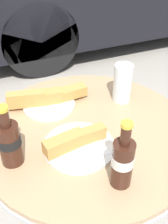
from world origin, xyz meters
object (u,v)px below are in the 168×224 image
Objects in this scene: cola_bottle_right at (9,142)px; cola_bottle_left at (123,161)px; bistro_table at (88,155)px; lunch_plate_far at (47,100)px; lunch_plate_near at (77,144)px; drinking_glass at (122,85)px.

cola_bottle_left is at bearing -35.64° from cola_bottle_right.
bistro_table is 2.42× the size of lunch_plate_far.
cola_bottle_left is 1.07× the size of cola_bottle_right.
drinking_glass is at bearing 36.29° from lunch_plate_near.
cola_bottle_right is 0.30m from lunch_plate_far.
cola_bottle_left is 1.45× the size of drinking_glass.
lunch_plate_far is (-0.02, 0.26, 0.01)m from lunch_plate_near.
bistro_table is at bearing 46.61° from lunch_plate_near.
lunch_plate_near is 0.75× the size of lunch_plate_far.
cola_bottle_left is 0.45m from lunch_plate_far.
cola_bottle_left reaches higher than cola_bottle_right.
drinking_glass is 0.65× the size of lunch_plate_near.
cola_bottle_right is 0.49m from drinking_glass.
bistro_table is 0.35m from cola_bottle_right.
lunch_plate_near is (-0.07, 0.17, -0.07)m from cola_bottle_left.
bistro_table is 3.43× the size of cola_bottle_left.
cola_bottle_right is 0.88× the size of lunch_plate_near.
drinking_glass is (0.19, 0.12, 0.20)m from bistro_table.
cola_bottle_right is at bearing -169.39° from bistro_table.
drinking_glass is at bearing 31.85° from bistro_table.
cola_bottle_left is at bearing -78.02° from lunch_plate_far.
bistro_table is 3.66× the size of cola_bottle_right.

